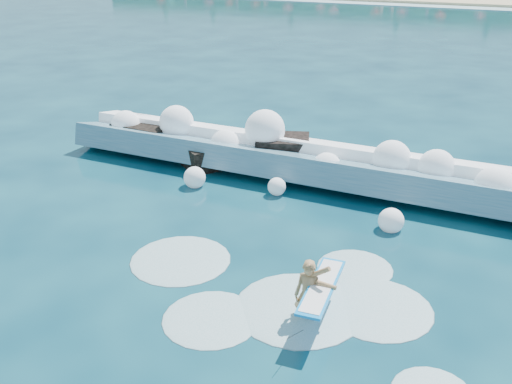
% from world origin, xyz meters
% --- Properties ---
extents(ground, '(200.00, 200.00, 0.00)m').
position_xyz_m(ground, '(0.00, 0.00, 0.00)').
color(ground, '#072A3D').
rests_on(ground, ground).
extents(wet_band, '(140.00, 5.00, 0.08)m').
position_xyz_m(wet_band, '(0.00, 67.00, 0.04)').
color(wet_band, silver).
rests_on(wet_band, ground).
extents(breaking_wave, '(17.24, 2.72, 1.49)m').
position_xyz_m(breaking_wave, '(0.88, 6.46, 0.52)').
color(breaking_wave, teal).
rests_on(breaking_wave, ground).
extents(rock_cluster, '(8.02, 3.26, 1.32)m').
position_xyz_m(rock_cluster, '(-2.85, 6.60, 0.42)').
color(rock_cluster, black).
rests_on(rock_cluster, ground).
extents(surfer_with_board, '(0.96, 2.89, 1.71)m').
position_xyz_m(surfer_with_board, '(4.34, -1.26, 0.63)').
color(surfer_with_board, '#AA7E4F').
rests_on(surfer_with_board, ground).
extents(wave_spray, '(14.90, 4.23, 2.20)m').
position_xyz_m(wave_spray, '(0.75, 6.34, 0.99)').
color(wave_spray, white).
rests_on(wave_spray, ground).
extents(surf_foam, '(8.85, 5.45, 0.15)m').
position_xyz_m(surf_foam, '(3.50, -0.75, 0.00)').
color(surf_foam, silver).
rests_on(surf_foam, ground).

